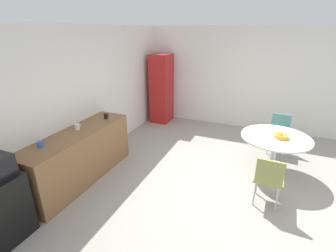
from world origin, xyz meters
name	(u,v)px	position (x,y,z in m)	size (l,w,h in m)	color
ground_plane	(238,189)	(0.00, 0.00, 0.00)	(6.00, 6.00, 0.00)	#9E998E
wall_back	(86,97)	(0.00, 3.00, 1.30)	(6.00, 0.10, 2.60)	white
wall_side_right	(260,80)	(3.00, 0.00, 1.30)	(0.10, 6.00, 2.60)	white
counter_block	(80,156)	(-0.74, 2.65, 0.45)	(2.18, 0.60, 0.90)	brown
locker_cabinet	(162,89)	(2.55, 2.55, 0.95)	(0.60, 0.50, 1.89)	#B21E1E
round_table	(275,143)	(0.75, -0.47, 0.62)	(1.19, 1.19, 0.74)	silver
chair_teal	(280,129)	(1.76, -0.57, 0.52)	(0.46, 0.46, 0.83)	silver
chair_olive	(269,176)	(-0.26, -0.42, 0.52)	(0.44, 0.44, 0.83)	silver
fruit_bowl	(281,136)	(0.72, -0.55, 0.79)	(0.25, 0.25, 0.11)	gold
mug_white	(106,116)	(0.03, 2.61, 0.95)	(0.13, 0.08, 0.09)	black
mug_green	(77,127)	(-0.63, 2.72, 0.95)	(0.13, 0.08, 0.09)	white
mug_red	(40,144)	(-1.37, 2.74, 0.95)	(0.13, 0.08, 0.09)	#3F66BF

